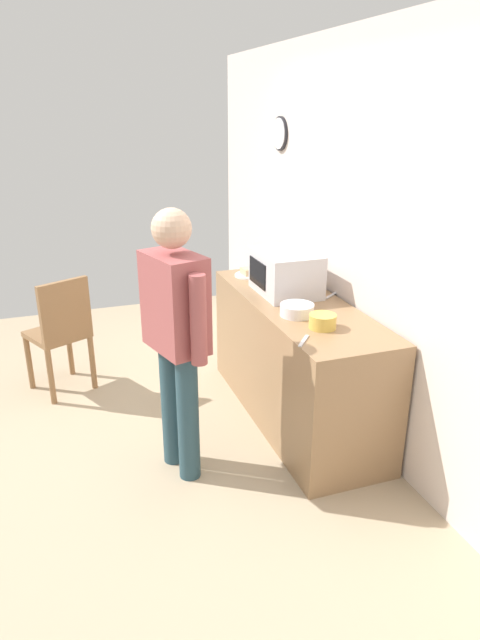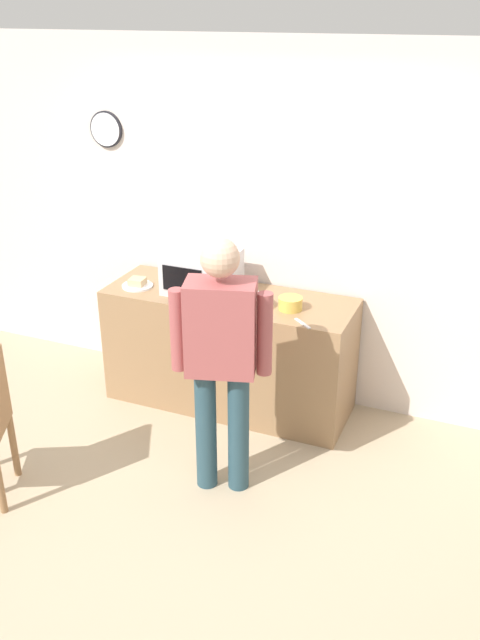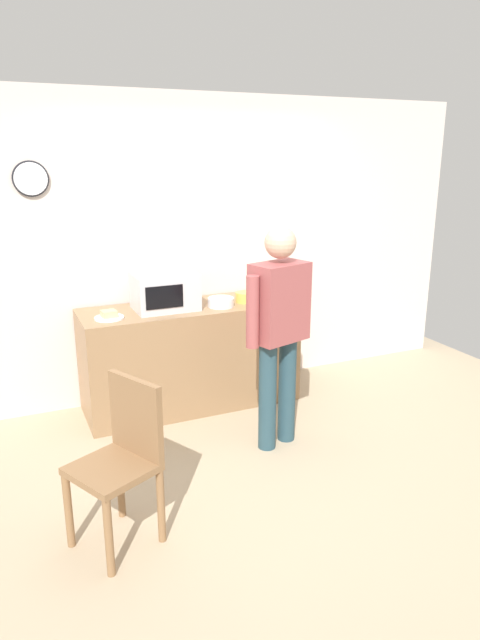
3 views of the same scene
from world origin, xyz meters
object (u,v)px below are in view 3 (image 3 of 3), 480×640
Objects in this scene: microwave at (165,291)px; fork_utensil at (271,305)px; sandwich_plate at (109,316)px; spoon_utensil at (175,299)px; person_standing at (279,322)px; cereal_bowl at (221,302)px; salad_bowl at (245,297)px; wooden_chair at (123,455)px.

microwave reaches higher than fork_utensil.
sandwich_plate is 1.33× the size of spoon_utensil.
person_standing reaches higher than fork_utensil.
salad_bowl is at bearing 12.49° from cereal_bowl.
salad_bowl is at bearing 46.55° from wooden_chair.
wooden_chair is (-1.28, -0.62, -0.43)m from person_standing.
sandwich_plate is at bearing 179.25° from cereal_bowl.
fork_utensil is 2.06m from wooden_chair.
cereal_bowl is 1.28× the size of spoon_utensil.
salad_bowl reaches higher than spoon_utensil.
person_standing reaches higher than spoon_utensil.
wooden_chair is (-1.41, -1.49, -0.40)m from salad_bowl.
salad_bowl reaches higher than wooden_chair.
fork_utensil is 1.00× the size of spoon_utensil.
wooden_chair reaches higher than fork_utensil.
salad_bowl is at bearing 2.07° from sandwich_plate.
wooden_chair is at bearing -99.46° from sandwich_plate.
cereal_bowl is 0.13× the size of person_standing.
fork_utensil is (1.32, -0.15, -0.02)m from sandwich_plate.
wooden_chair is (-1.16, -1.43, -0.40)m from cereal_bowl.
person_standing is (1.04, -0.82, 0.05)m from sandwich_plate.
microwave reaches higher than wooden_chair.
fork_utensil is at bearing -19.41° from cereal_bowl.
microwave reaches higher than spoon_utensil.
salad_bowl is 0.97× the size of spoon_utensil.
cereal_bowl is 0.82m from person_standing.
salad_bowl reaches higher than sandwich_plate.
salad_bowl is 0.88m from person_standing.
cereal_bowl is 0.48m from spoon_utensil.
fork_utensil is 0.86m from spoon_utensil.
spoon_utensil is 2.06m from wooden_chair.
spoon_utensil is at bearing 108.01° from person_standing.
person_standing is (-0.28, -0.67, 0.07)m from fork_utensil.
salad_bowl is 0.25m from cereal_bowl.
fork_utensil is (0.84, -0.25, -0.15)m from microwave.
salad_bowl reaches higher than fork_utensil.
spoon_utensil is (-0.52, 0.34, -0.04)m from salad_bowl.
cereal_bowl reaches higher than fork_utensil.
person_standing is (0.39, -1.20, 0.07)m from spoon_utensil.
salad_bowl is 0.62m from spoon_utensil.
cereal_bowl is (0.92, -0.01, 0.02)m from sandwich_plate.
salad_bowl is at bearing -32.92° from spoon_utensil.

